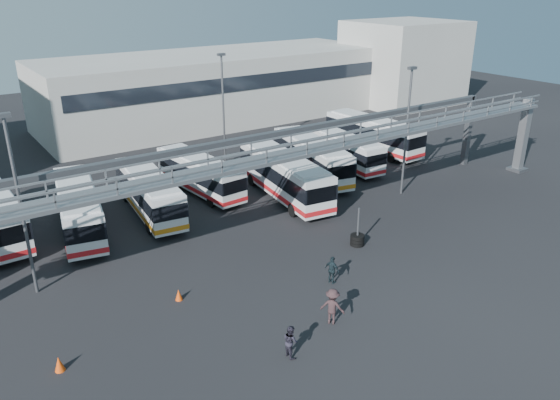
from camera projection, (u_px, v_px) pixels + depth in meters
ground at (347, 269)px, 33.02m from camera, size 140.00×140.00×0.00m
gantry at (291, 158)px, 35.41m from camera, size 51.40×5.15×7.10m
warehouse at (217, 87)px, 66.75m from camera, size 42.00×14.00×8.00m
building_right at (403, 63)px, 75.32m from camera, size 14.00×12.00×11.00m
light_pole_left at (19, 197)px, 28.51m from camera, size 0.70×0.35×10.21m
light_pole_mid at (407, 125)px, 42.50m from camera, size 0.70×0.35×10.21m
light_pole_back at (223, 104)px, 49.71m from camera, size 0.70×0.35×10.21m
bus_2 at (79, 207)px, 37.39m from camera, size 4.51×11.02×3.26m
bus_3 at (149, 192)px, 40.22m from camera, size 3.53×10.64×3.17m
bus_4 at (200, 173)px, 44.23m from camera, size 3.17×10.16×3.03m
bus_5 at (284, 175)px, 43.11m from camera, size 4.15×11.70×3.48m
bus_6 at (312, 156)px, 47.73m from camera, size 4.81×11.41×3.38m
bus_7 at (342, 149)px, 50.57m from camera, size 3.10×10.12×3.03m
bus_8 at (373, 133)px, 54.72m from camera, size 3.06×11.36×3.42m
pedestrian_b at (291, 341)px, 25.21m from camera, size 0.67×0.83×1.63m
pedestrian_c at (332, 306)px, 27.56m from camera, size 1.33×1.45×1.96m
pedestrian_d at (332, 270)px, 31.25m from camera, size 0.64×1.06×1.69m
cone_left at (59, 364)px, 24.40m from camera, size 0.59×0.59×0.73m
cone_right at (179, 295)px, 29.80m from camera, size 0.53×0.53×0.64m
tire_stack at (357, 239)px, 35.87m from camera, size 0.93×0.93×2.66m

